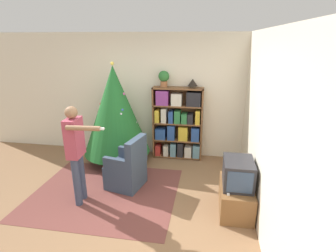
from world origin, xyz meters
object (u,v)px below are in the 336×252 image
(armchair, at_px, (127,169))
(television, at_px, (238,173))
(christmas_tree, at_px, (115,111))
(table_lamp, at_px, (193,83))
(standing_person, at_px, (76,148))
(potted_plant, at_px, (164,78))
(bookshelf, at_px, (178,124))

(armchair, bearing_deg, television, 89.92)
(television, distance_m, christmas_tree, 2.72)
(television, distance_m, table_lamp, 2.17)
(armchair, height_order, standing_person, standing_person)
(standing_person, bearing_deg, armchair, 129.41)
(potted_plant, xyz_separation_m, table_lamp, (0.58, -0.00, -0.09))
(bookshelf, relative_size, television, 2.78)
(bookshelf, bearing_deg, armchair, -117.80)
(christmas_tree, relative_size, standing_person, 1.32)
(standing_person, xyz_separation_m, table_lamp, (1.57, 1.90, 0.71))
(bookshelf, height_order, television, bookshelf)
(television, bearing_deg, potted_plant, 128.79)
(christmas_tree, xyz_separation_m, standing_person, (-0.07, -1.50, -0.18))
(christmas_tree, height_order, potted_plant, christmas_tree)
(television, relative_size, standing_person, 0.35)
(standing_person, xyz_separation_m, potted_plant, (0.99, 1.90, 0.80))
(standing_person, height_order, potted_plant, potted_plant)
(armchair, distance_m, table_lamp, 2.12)
(television, height_order, standing_person, standing_person)
(bookshelf, height_order, standing_person, standing_person)
(television, bearing_deg, table_lamp, 115.08)
(christmas_tree, bearing_deg, bookshelf, 17.92)
(christmas_tree, relative_size, table_lamp, 10.29)
(television, xyz_separation_m, armchair, (-1.80, 0.39, -0.30))
(bookshelf, distance_m, table_lamp, 0.91)
(christmas_tree, xyz_separation_m, armchair, (0.52, -0.94, -0.78))
(television, bearing_deg, armchair, 167.72)
(christmas_tree, bearing_deg, television, -29.98)
(armchair, relative_size, potted_plant, 2.80)
(bookshelf, height_order, christmas_tree, christmas_tree)
(armchair, xyz_separation_m, table_lamp, (0.99, 1.35, 1.31))
(bookshelf, relative_size, table_lamp, 7.66)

